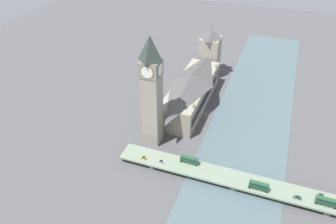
# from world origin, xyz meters

# --- Properties ---
(ground_plane) EXTENTS (600.00, 600.00, 0.00)m
(ground_plane) POSITION_xyz_m (0.00, 0.00, 0.00)
(ground_plane) COLOR #4C4C4F
(river_water) EXTENTS (56.63, 360.00, 0.30)m
(river_water) POSITION_xyz_m (-34.31, 0.00, 0.15)
(river_water) COLOR #4C6066
(river_water) RESTS_ON ground_plane
(parliament_hall) EXTENTS (25.04, 86.18, 27.46)m
(parliament_hall) POSITION_xyz_m (15.29, -8.00, 13.62)
(parliament_hall) COLOR gray
(parliament_hall) RESTS_ON ground_plane
(clock_tower) EXTENTS (12.42, 12.42, 76.76)m
(clock_tower) POSITION_xyz_m (26.57, 44.70, 41.24)
(clock_tower) COLOR gray
(clock_tower) RESTS_ON ground_plane
(victoria_tower) EXTENTS (17.37, 17.37, 47.88)m
(victoria_tower) POSITION_xyz_m (15.34, -63.78, 21.94)
(victoria_tower) COLOR gray
(victoria_tower) RESTS_ON ground_plane
(road_bridge) EXTENTS (145.25, 14.38, 4.37)m
(road_bridge) POSITION_xyz_m (-34.31, 65.50, 3.50)
(road_bridge) COLOR #5D6A59
(road_bridge) RESTS_ON ground_plane
(double_decker_bus_lead) EXTENTS (11.24, 2.55, 5.00)m
(double_decker_bus_lead) POSITION_xyz_m (-48.17, 69.23, 7.13)
(double_decker_bus_lead) COLOR #235B33
(double_decker_bus_lead) RESTS_ON road_bridge
(double_decker_bus_mid) EXTENTS (11.44, 2.48, 4.68)m
(double_decker_bus_mid) POSITION_xyz_m (-5.09, 62.36, 6.96)
(double_decker_bus_mid) COLOR #235B33
(double_decker_bus_mid) RESTS_ON road_bridge
(double_decker_bus_rear) EXTENTS (11.46, 2.50, 4.97)m
(double_decker_bus_rear) POSITION_xyz_m (-83.72, 68.17, 7.11)
(double_decker_bus_rear) COLOR #235B33
(double_decker_bus_rear) RESTS_ON road_bridge
(car_northbound_lead) EXTENTS (3.85, 1.86, 1.27)m
(car_northbound_lead) POSITION_xyz_m (23.04, 68.49, 5.02)
(car_northbound_lead) COLOR gold
(car_northbound_lead) RESTS_ON road_bridge
(car_northbound_mid) EXTENTS (4.37, 1.91, 1.28)m
(car_northbound_mid) POSITION_xyz_m (-69.26, 68.46, 5.02)
(car_northbound_mid) COLOR #2D5638
(car_northbound_mid) RESTS_ON road_bridge
(car_northbound_tail) EXTENTS (4.28, 1.87, 1.42)m
(car_northbound_tail) POSITION_xyz_m (11.48, 68.19, 5.08)
(car_northbound_tail) COLOR silver
(car_northbound_tail) RESTS_ON road_bridge
(car_southbound_lead) EXTENTS (4.55, 1.86, 1.25)m
(car_southbound_lead) POSITION_xyz_m (-81.26, 62.31, 5.00)
(car_southbound_lead) COLOR slate
(car_southbound_lead) RESTS_ON road_bridge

